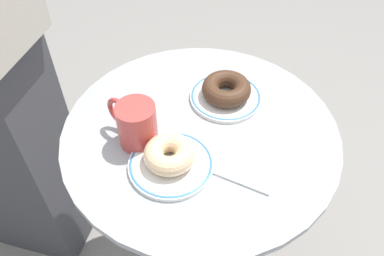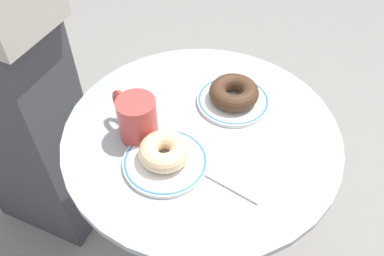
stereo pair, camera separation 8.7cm
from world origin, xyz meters
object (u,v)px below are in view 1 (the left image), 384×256
plate_right (226,97)px  donut_glazed (169,154)px  donut_chocolate (226,89)px  cafe_table (199,184)px  paper_napkin (248,159)px  plate_left (171,164)px  coffee_mug (136,124)px

plate_right → donut_glazed: bearing=-172.1°
plate_right → donut_chocolate: 0.03m
cafe_table → paper_napkin: (-0.00, -0.13, 0.22)m
plate_right → donut_glazed: donut_glazed is taller
plate_left → donut_chocolate: bearing=9.0°
plate_right → coffee_mug: (-0.24, 0.07, 0.05)m
cafe_table → plate_right: bearing=9.0°
coffee_mug → cafe_table: bearing=-37.2°
paper_napkin → coffee_mug: bearing=117.1°
donut_glazed → donut_chocolate: donut_glazed is taller
donut_chocolate → paper_napkin: (-0.12, -0.15, -0.03)m
donut_glazed → paper_napkin: (0.12, -0.12, -0.03)m
plate_left → plate_right: size_ratio=1.02×
cafe_table → plate_right: plate_right is taller
plate_right → paper_napkin: plate_right is taller
donut_glazed → plate_right: bearing=7.9°
cafe_table → donut_chocolate: (0.12, 0.02, 0.25)m
donut_glazed → coffee_mug: size_ratio=0.83×
plate_left → plate_right: (0.24, 0.04, -0.00)m
plate_left → paper_napkin: plate_left is taller
paper_napkin → coffee_mug: coffee_mug is taller
cafe_table → coffee_mug: 0.30m
cafe_table → plate_left: 0.25m
cafe_table → plate_left: (-0.12, -0.02, 0.22)m
cafe_table → plate_left: plate_left is taller
coffee_mug → donut_chocolate: bearing=-16.0°
plate_left → donut_chocolate: size_ratio=1.50×
donut_glazed → cafe_table: bearing=6.8°
cafe_table → paper_napkin: paper_napkin is taller
paper_napkin → coffee_mug: 0.25m
plate_left → plate_right: bearing=9.0°
donut_glazed → donut_chocolate: size_ratio=0.90×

